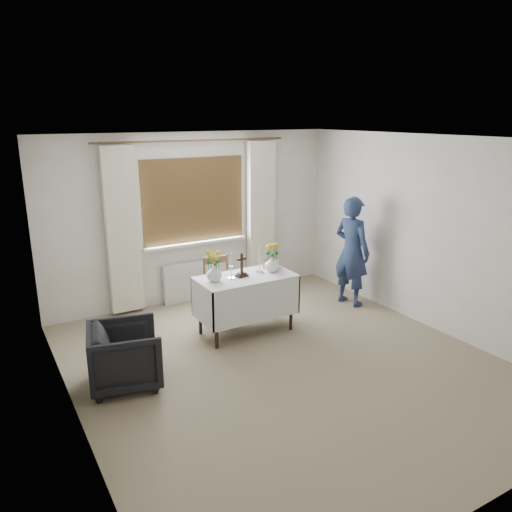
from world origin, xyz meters
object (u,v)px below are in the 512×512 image
(person, at_px, (352,251))
(armchair, at_px, (125,356))
(flower_vase_right, at_px, (272,264))
(wooden_cross, at_px, (242,265))
(altar_table, at_px, (246,304))
(flower_vase_left, at_px, (214,273))
(wooden_chair, at_px, (221,289))

(person, bearing_deg, armchair, 88.26)
(armchair, relative_size, flower_vase_right, 3.50)
(armchair, bearing_deg, wooden_cross, -60.14)
(wooden_cross, bearing_deg, person, -2.53)
(armchair, distance_m, person, 3.64)
(altar_table, distance_m, person, 1.89)
(flower_vase_left, bearing_deg, person, 1.91)
(wooden_cross, bearing_deg, flower_vase_right, -7.25)
(altar_table, height_order, flower_vase_left, flower_vase_left)
(person, height_order, flower_vase_left, person)
(altar_table, distance_m, flower_vase_left, 0.64)
(altar_table, distance_m, armchair, 1.80)
(armchair, relative_size, person, 0.45)
(wooden_chair, height_order, armchair, wooden_chair)
(wooden_chair, xyz_separation_m, flower_vase_left, (-0.35, -0.53, 0.43))
(wooden_chair, xyz_separation_m, wooden_cross, (0.03, -0.55, 0.49))
(person, relative_size, flower_vase_right, 7.81)
(flower_vase_right, bearing_deg, altar_table, 179.92)
(armchair, xyz_separation_m, flower_vase_left, (1.30, 0.55, 0.53))
(altar_table, distance_m, flower_vase_right, 0.62)
(wooden_chair, relative_size, wooden_cross, 2.78)
(flower_vase_left, bearing_deg, armchair, -157.03)
(wooden_chair, distance_m, armchair, 1.97)
(wooden_chair, bearing_deg, flower_vase_right, -47.09)
(wooden_chair, relative_size, person, 0.53)
(altar_table, xyz_separation_m, flower_vase_right, (0.39, -0.00, 0.48))
(flower_vase_left, height_order, flower_vase_right, flower_vase_right)
(armchair, height_order, wooden_cross, wooden_cross)
(wooden_cross, bearing_deg, wooden_chair, 87.46)
(wooden_chair, xyz_separation_m, person, (1.91, -0.45, 0.38))
(person, bearing_deg, wooden_chair, 64.90)
(flower_vase_right, bearing_deg, wooden_chair, 129.75)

